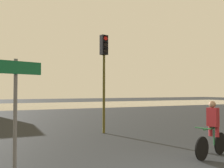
# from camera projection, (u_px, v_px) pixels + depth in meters

# --- Properties ---
(water_strip) EXTENTS (80.00, 16.00, 0.01)m
(water_strip) POSITION_uv_depth(u_px,v_px,m) (30.00, 106.00, 32.89)
(water_strip) COLOR #9E937F
(water_strip) RESTS_ON ground
(traffic_light_center) EXTENTS (0.37, 0.39, 4.47)m
(traffic_light_center) POSITION_uv_depth(u_px,v_px,m) (104.00, 65.00, 11.38)
(traffic_light_center) COLOR #4C4719
(traffic_light_center) RESTS_ON ground
(direction_sign_post) EXTENTS (1.06, 0.34, 2.60)m
(direction_sign_post) POSITION_uv_depth(u_px,v_px,m) (16.00, 101.00, 5.35)
(direction_sign_post) COLOR slate
(direction_sign_post) RESTS_ON ground
(cyclist) EXTENTS (1.65, 0.62, 1.62)m
(cyclist) POSITION_uv_depth(u_px,v_px,m) (212.00, 129.00, 7.21)
(cyclist) COLOR black
(cyclist) RESTS_ON ground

